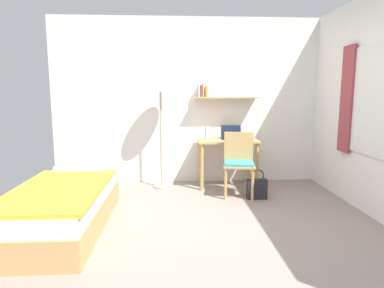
{
  "coord_description": "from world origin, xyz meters",
  "views": [
    {
      "loc": [
        -0.29,
        -3.25,
        1.43
      ],
      "look_at": [
        -0.09,
        0.51,
        0.85
      ],
      "focal_mm": 30.76,
      "sensor_mm": 36.0,
      "label": 1
    }
  ],
  "objects_px": {
    "bed": "(64,206)",
    "water_bottle": "(207,133)",
    "laptop": "(231,135)",
    "handbag": "(257,188)",
    "desk": "(227,150)",
    "book_stack": "(245,136)",
    "standing_lamp": "(160,89)",
    "desk_chair": "(239,161)"
  },
  "relations": [
    {
      "from": "bed",
      "to": "water_bottle",
      "type": "xyz_separation_m",
      "value": [
        1.68,
        1.55,
        0.59
      ]
    },
    {
      "from": "bed",
      "to": "water_bottle",
      "type": "relative_size",
      "value": 8.97
    },
    {
      "from": "bed",
      "to": "desk",
      "type": "height_order",
      "value": "desk"
    },
    {
      "from": "bed",
      "to": "handbag",
      "type": "height_order",
      "value": "bed"
    },
    {
      "from": "laptop",
      "to": "handbag",
      "type": "distance_m",
      "value": 1.01
    },
    {
      "from": "bed",
      "to": "laptop",
      "type": "bearing_deg",
      "value": 37.84
    },
    {
      "from": "bed",
      "to": "water_bottle",
      "type": "distance_m",
      "value": 2.36
    },
    {
      "from": "desk_chair",
      "to": "laptop",
      "type": "height_order",
      "value": "laptop"
    },
    {
      "from": "bed",
      "to": "laptop",
      "type": "relative_size",
      "value": 5.86
    },
    {
      "from": "bed",
      "to": "laptop",
      "type": "distance_m",
      "value": 2.68
    },
    {
      "from": "desk",
      "to": "book_stack",
      "type": "relative_size",
      "value": 3.64
    },
    {
      "from": "desk_chair",
      "to": "bed",
      "type": "bearing_deg",
      "value": -153.53
    },
    {
      "from": "standing_lamp",
      "to": "bed",
      "type": "bearing_deg",
      "value": -123.46
    },
    {
      "from": "standing_lamp",
      "to": "book_stack",
      "type": "relative_size",
      "value": 6.66
    },
    {
      "from": "desk_chair",
      "to": "handbag",
      "type": "relative_size",
      "value": 2.14
    },
    {
      "from": "desk",
      "to": "book_stack",
      "type": "xyz_separation_m",
      "value": [
        0.27,
        0.01,
        0.2
      ]
    },
    {
      "from": "desk_chair",
      "to": "book_stack",
      "type": "xyz_separation_m",
      "value": [
        0.19,
        0.49,
        0.28
      ]
    },
    {
      "from": "laptop",
      "to": "water_bottle",
      "type": "bearing_deg",
      "value": -170.87
    },
    {
      "from": "water_bottle",
      "to": "handbag",
      "type": "height_order",
      "value": "water_bottle"
    },
    {
      "from": "desk",
      "to": "desk_chair",
      "type": "bearing_deg",
      "value": -80.16
    },
    {
      "from": "book_stack",
      "to": "water_bottle",
      "type": "bearing_deg",
      "value": 178.37
    },
    {
      "from": "bed",
      "to": "standing_lamp",
      "type": "xyz_separation_m",
      "value": [
        0.99,
        1.5,
        1.25
      ]
    },
    {
      "from": "desk_chair",
      "to": "book_stack",
      "type": "relative_size",
      "value": 3.53
    },
    {
      "from": "water_bottle",
      "to": "desk",
      "type": "bearing_deg",
      "value": -5.47
    },
    {
      "from": "desk_chair",
      "to": "laptop",
      "type": "relative_size",
      "value": 2.77
    },
    {
      "from": "laptop",
      "to": "water_bottle",
      "type": "height_order",
      "value": "laptop"
    },
    {
      "from": "laptop",
      "to": "handbag",
      "type": "height_order",
      "value": "laptop"
    },
    {
      "from": "desk",
      "to": "desk_chair",
      "type": "distance_m",
      "value": 0.49
    },
    {
      "from": "desk",
      "to": "laptop",
      "type": "bearing_deg",
      "value": 51.6
    },
    {
      "from": "bed",
      "to": "book_stack",
      "type": "height_order",
      "value": "book_stack"
    },
    {
      "from": "laptop",
      "to": "water_bottle",
      "type": "xyz_separation_m",
      "value": [
        -0.39,
        -0.06,
        0.05
      ]
    },
    {
      "from": "standing_lamp",
      "to": "water_bottle",
      "type": "bearing_deg",
      "value": 4.46
    },
    {
      "from": "standing_lamp",
      "to": "desk_chair",
      "type": "bearing_deg",
      "value": -22.63
    },
    {
      "from": "desk",
      "to": "handbag",
      "type": "distance_m",
      "value": 0.84
    },
    {
      "from": "bed",
      "to": "desk",
      "type": "relative_size",
      "value": 2.05
    },
    {
      "from": "desk",
      "to": "laptop",
      "type": "relative_size",
      "value": 2.86
    },
    {
      "from": "standing_lamp",
      "to": "water_bottle",
      "type": "height_order",
      "value": "standing_lamp"
    },
    {
      "from": "desk_chair",
      "to": "handbag",
      "type": "height_order",
      "value": "desk_chair"
    },
    {
      "from": "desk",
      "to": "standing_lamp",
      "type": "bearing_deg",
      "value": -178.66
    },
    {
      "from": "laptop",
      "to": "handbag",
      "type": "xyz_separation_m",
      "value": [
        0.23,
        -0.75,
        -0.63
      ]
    },
    {
      "from": "desk",
      "to": "book_stack",
      "type": "bearing_deg",
      "value": 2.92
    },
    {
      "from": "desk",
      "to": "bed",
      "type": "bearing_deg",
      "value": -142.8
    }
  ]
}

